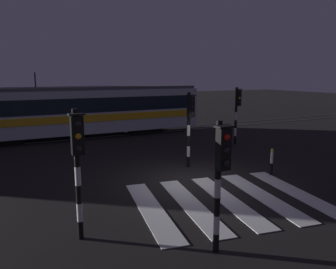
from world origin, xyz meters
name	(u,v)px	position (x,y,z in m)	size (l,w,h in m)	color
ground_plane	(193,181)	(0.00, 0.00, 0.00)	(120.00, 120.00, 0.00)	black
rail_near	(111,136)	(0.00, 10.37, 0.01)	(80.00, 0.12, 0.03)	#59595E
rail_far	(105,133)	(0.00, 11.80, 0.01)	(80.00, 0.12, 0.03)	#59595E
crosswalk_zebra	(228,200)	(0.00, -2.20, 0.01)	(6.52, 5.60, 0.02)	silver
traffic_light_median_centre	(190,119)	(0.85, 1.71, 2.15)	(0.36, 0.42, 3.26)	black
traffic_light_kerb_mid_left	(221,168)	(-2.16, -4.73, 2.00)	(0.36, 0.42, 3.04)	black
traffic_light_corner_near_left	(78,156)	(-4.81, -2.73, 2.13)	(0.36, 0.42, 3.23)	black
traffic_light_corner_far_right	(237,107)	(5.78, 4.71, 2.18)	(0.36, 0.42, 3.30)	black
tram	(78,110)	(-1.93, 11.08, 1.75)	(16.45, 2.58, 4.15)	silver
bollard_island_edge	(272,162)	(3.20, -0.80, 0.56)	(0.12, 0.12, 1.11)	black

